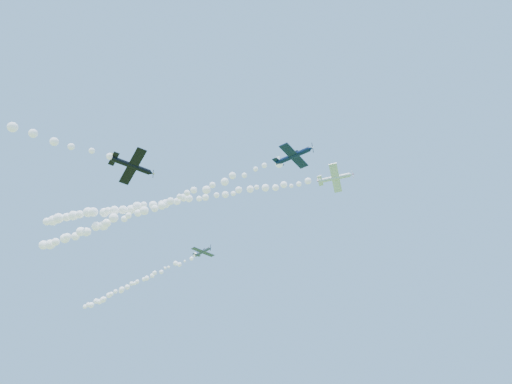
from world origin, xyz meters
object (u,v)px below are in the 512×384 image
Objects in this scene: plane_white at (335,178)px; plane_navy at (294,156)px; plane_grey at (203,252)px; plane_black at (132,166)px.

plane_white reaches higher than plane_navy.
plane_white is 1.16× the size of plane_grey.
plane_black is at bearing -136.60° from plane_white.
plane_white reaches higher than plane_grey.
plane_navy is 28.08m from plane_black.
plane_grey is at bearing 49.04° from plane_black.
plane_white is 0.92× the size of plane_navy.
plane_white is 1.05× the size of plane_black.
plane_white is 39.48m from plane_grey.
plane_white reaches higher than plane_black.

